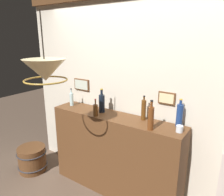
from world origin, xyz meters
The scene contains 11 objects.
panelled_rear_partition centered at (0.00, 1.10, 1.43)m, with size 3.32×0.15×2.71m.
bar_shelf_unit centered at (0.00, 0.83, 0.56)m, with size 1.83×0.37×1.12m, color brown.
liquor_bottle_gin centered at (-0.76, 0.84, 1.22)m, with size 0.05×0.05×0.26m.
liquor_bottle_scotch centered at (-0.19, 0.70, 1.20)m, with size 0.06×0.06×0.23m.
liquor_bottle_vodka centered at (0.79, 0.97, 1.26)m, with size 0.07×0.07×0.32m.
liquor_bottle_rye centered at (0.56, 0.70, 1.26)m, with size 0.06×0.06×0.33m.
liquor_bottle_sherry centered at (-0.22, 0.86, 1.25)m, with size 0.08×0.08×0.32m.
liquor_bottle_rum centered at (0.37, 0.92, 1.25)m, with size 0.06×0.06×0.30m.
glass_tumbler_rocks centered at (0.84, 0.82, 1.16)m, with size 0.07×0.07×0.07m.
pendant_lamp centered at (-0.22, -0.01, 1.79)m, with size 0.41×0.41×0.63m.
wooden_barrel centered at (-1.36, 0.49, 0.20)m, with size 0.46×0.46×0.40m.
Camera 1 is at (1.41, -1.29, 2.09)m, focal length 34.05 mm.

